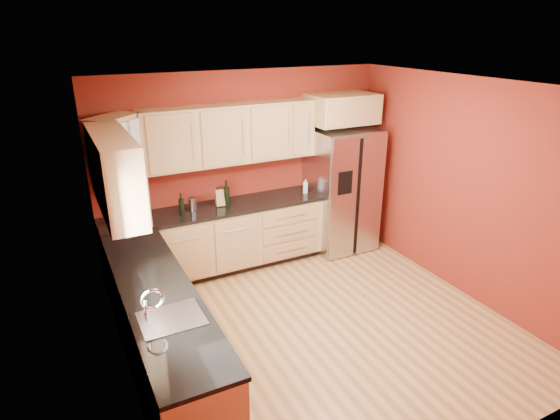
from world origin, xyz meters
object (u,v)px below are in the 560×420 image
at_px(canister_left, 122,217).
at_px(refrigerator, 341,190).
at_px(wine_bottle_a, 227,193).
at_px(knife_block, 220,197).
at_px(soap_dispenser, 305,186).

bearing_deg(canister_left, refrigerator, -1.09).
bearing_deg(wine_bottle_a, knife_block, 149.16).
relative_size(refrigerator, wine_bottle_a, 5.20).
height_order(refrigerator, soap_dispenser, refrigerator).
bearing_deg(soap_dispenser, refrigerator, -4.05).
bearing_deg(knife_block, wine_bottle_a, -22.41).
relative_size(refrigerator, knife_block, 8.10).
distance_m(wine_bottle_a, soap_dispenser, 1.16).
height_order(canister_left, knife_block, knife_block).
relative_size(wine_bottle_a, soap_dispenser, 1.74).
xyz_separation_m(canister_left, soap_dispenser, (2.48, -0.02, 0.01)).
height_order(canister_left, wine_bottle_a, wine_bottle_a).
height_order(refrigerator, canister_left, refrigerator).
relative_size(canister_left, soap_dispenser, 0.93).
height_order(refrigerator, knife_block, refrigerator).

